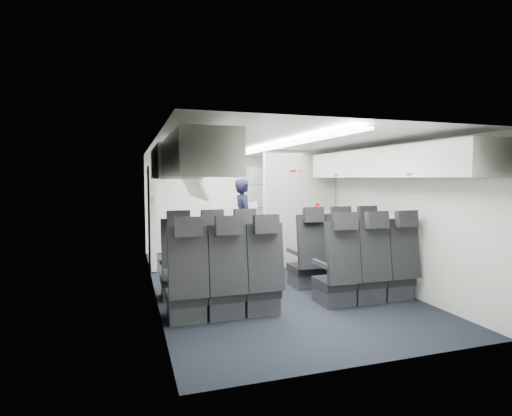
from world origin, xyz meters
TOP-DOWN VIEW (x-y plane):
  - cabin_shell at (0.00, 0.00)m, footprint 3.41×6.01m
  - seat_row_front at (-0.00, -0.53)m, footprint 3.33×0.56m
  - seat_row_mid at (-0.00, -1.43)m, footprint 3.33×0.56m
  - overhead_bin_left_rear at (-1.40, -2.00)m, footprint 0.53×1.80m
  - overhead_bin_left_front_open at (-1.44, -0.25)m, footprint 0.64×1.70m
  - overhead_bin_right_rear at (1.40, -2.00)m, footprint 0.53×1.80m
  - overhead_bin_right_front at (1.40, -0.25)m, footprint 0.53×1.70m
  - bulkhead_partition at (0.98, 0.80)m, footprint 1.40×0.15m
  - galley_unit at (0.95, 2.72)m, footprint 0.85×0.52m
  - boarding_door at (-1.64, 1.55)m, footprint 0.12×1.27m
  - flight_attendant at (0.18, 1.81)m, footprint 0.40×0.60m
  - carry_on_bag at (-1.42, 0.07)m, footprint 0.44×0.37m
  - papers at (0.37, 1.76)m, footprint 0.20×0.04m

SIDE VIEW (x-z plane):
  - seat_row_front at x=0.00m, z-range -0.21..1.02m
  - seat_row_mid at x=0.00m, z-range -0.21..1.02m
  - flight_attendant at x=0.18m, z-range 0.00..1.64m
  - galley_unit at x=0.95m, z-range 0.00..1.90m
  - boarding_door at x=-1.64m, z-range 0.02..1.88m
  - bulkhead_partition at x=0.98m, z-range 0.01..2.14m
  - papers at x=0.37m, z-range 1.02..1.17m
  - cabin_shell at x=0.00m, z-range 0.04..2.21m
  - overhead_bin_left_front_open at x=-1.44m, z-range 1.38..2.10m
  - carry_on_bag at x=-1.42m, z-range 1.70..1.92m
  - overhead_bin_right_front at x=1.40m, z-range 1.66..2.06m
  - overhead_bin_left_rear at x=-1.40m, z-range 1.66..2.06m
  - overhead_bin_right_rear at x=1.40m, z-range 1.66..2.06m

